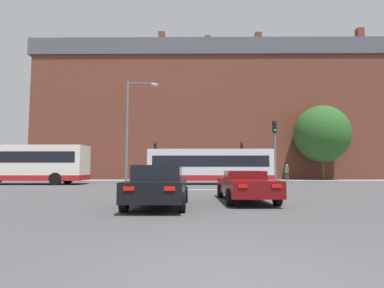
# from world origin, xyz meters

# --- Properties ---
(ground_plane) EXTENTS (400.00, 400.00, 0.00)m
(ground_plane) POSITION_xyz_m (0.00, 0.00, 0.00)
(ground_plane) COLOR #474749
(stop_line_strip) EXTENTS (7.57, 0.30, 0.01)m
(stop_line_strip) POSITION_xyz_m (0.00, 15.35, 0.00)
(stop_line_strip) COLOR silver
(stop_line_strip) RESTS_ON ground_plane
(far_pavement) EXTENTS (68.42, 2.50, 0.01)m
(far_pavement) POSITION_xyz_m (0.00, 29.43, 0.01)
(far_pavement) COLOR gray
(far_pavement) RESTS_ON ground_plane
(brick_civic_building) EXTENTS (47.70, 12.64, 20.73)m
(brick_civic_building) POSITION_xyz_m (2.01, 39.56, 9.11)
(brick_civic_building) COLOR brown
(brick_civic_building) RESTS_ON ground_plane
(car_saloon_left) EXTENTS (2.03, 4.38, 1.48)m
(car_saloon_left) POSITION_xyz_m (-1.72, 7.01, 0.75)
(car_saloon_left) COLOR black
(car_saloon_left) RESTS_ON ground_plane
(car_roadster_right) EXTENTS (2.06, 4.98, 1.25)m
(car_roadster_right) POSITION_xyz_m (1.68, 8.81, 0.66)
(car_roadster_right) COLOR #600C0F
(car_roadster_right) RESTS_ON ground_plane
(bus_crossing_lead) EXTENTS (10.34, 2.72, 2.93)m
(bus_crossing_lead) POSITION_xyz_m (0.88, 21.76, 1.57)
(bus_crossing_lead) COLOR silver
(bus_crossing_lead) RESTS_ON ground_plane
(bus_crossing_trailing) EXTENTS (10.19, 2.65, 3.26)m
(bus_crossing_trailing) POSITION_xyz_m (-14.73, 21.41, 1.75)
(bus_crossing_trailing) COLOR silver
(bus_crossing_trailing) RESTS_ON ground_plane
(traffic_light_near_right) EXTENTS (0.26, 0.31, 4.58)m
(traffic_light_near_right) POSITION_xyz_m (5.04, 16.51, 3.05)
(traffic_light_near_right) COLOR slate
(traffic_light_near_right) RESTS_ON ground_plane
(traffic_light_far_left) EXTENTS (0.26, 0.31, 4.14)m
(traffic_light_far_left) POSITION_xyz_m (-4.69, 28.55, 2.79)
(traffic_light_far_left) COLOR slate
(traffic_light_far_left) RESTS_ON ground_plane
(traffic_light_far_right) EXTENTS (0.26, 0.31, 4.20)m
(traffic_light_far_right) POSITION_xyz_m (4.77, 29.02, 2.83)
(traffic_light_far_right) COLOR slate
(traffic_light_far_right) RESTS_ON ground_plane
(street_lamp_junction) EXTENTS (2.14, 0.36, 7.20)m
(street_lamp_junction) POSITION_xyz_m (-4.56, 15.95, 4.40)
(street_lamp_junction) COLOR slate
(street_lamp_junction) RESTS_ON ground_plane
(pedestrian_waiting) EXTENTS (0.41, 0.26, 1.78)m
(pedestrian_waiting) POSITION_xyz_m (4.72, 28.89, 1.06)
(pedestrian_waiting) COLOR black
(pedestrian_waiting) RESTS_ON ground_plane
(pedestrian_walking_east) EXTENTS (0.45, 0.42, 1.58)m
(pedestrian_walking_east) POSITION_xyz_m (-2.21, 29.42, 0.91)
(pedestrian_walking_east) COLOR black
(pedestrian_walking_east) RESTS_ON ground_plane
(pedestrian_walking_west) EXTENTS (0.45, 0.33, 1.75)m
(pedestrian_walking_west) POSITION_xyz_m (9.73, 29.25, 1.03)
(pedestrian_walking_west) COLOR #333851
(pedestrian_walking_west) RESTS_ON ground_plane
(tree_by_building) EXTENTS (6.35, 6.35, 8.69)m
(tree_by_building) POSITION_xyz_m (14.52, 31.26, 5.35)
(tree_by_building) COLOR #4C3823
(tree_by_building) RESTS_ON ground_plane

